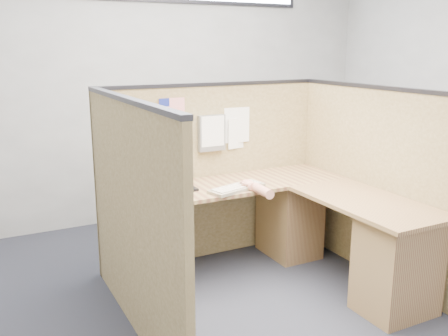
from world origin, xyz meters
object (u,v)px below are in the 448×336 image
l_desk (274,234)px  mouse (247,186)px  laptop (170,181)px  keyboard (237,188)px

l_desk → mouse: 0.43m
mouse → laptop: bearing=151.0°
l_desk → keyboard: bearing=137.7°
l_desk → mouse: (-0.14, 0.19, 0.36)m
l_desk → mouse: size_ratio=18.04×
laptop → keyboard: laptop is taller
laptop → mouse: (0.53, -0.30, -0.04)m
keyboard → mouse: 0.09m
keyboard → mouse: size_ratio=4.74×
keyboard → laptop: bearing=131.8°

